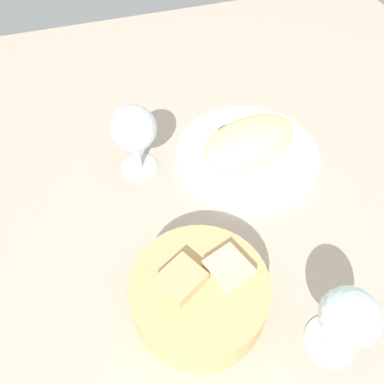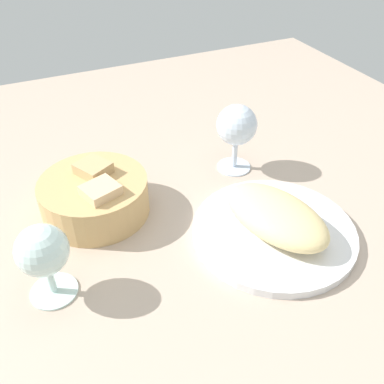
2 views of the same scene
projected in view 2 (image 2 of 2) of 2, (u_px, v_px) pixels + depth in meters
ground_plane at (190, 223)px, 73.12cm from camera, size 140.00×140.00×2.00cm
plate at (274, 231)px, 68.93cm from camera, size 26.06×26.06×1.40cm
omelette at (276, 216)px, 66.87cm from camera, size 20.78×15.26×5.32cm
lettuce_garnish at (301, 211)px, 70.94cm from camera, size 4.77×4.77×1.06cm
bread_basket at (95, 196)px, 71.79cm from camera, size 17.98×17.98×8.30cm
wine_glass_near at (237, 128)px, 79.03cm from camera, size 7.59×7.59×13.23cm
wine_glass_far at (43, 254)px, 55.55cm from camera, size 7.02×7.02×11.72cm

